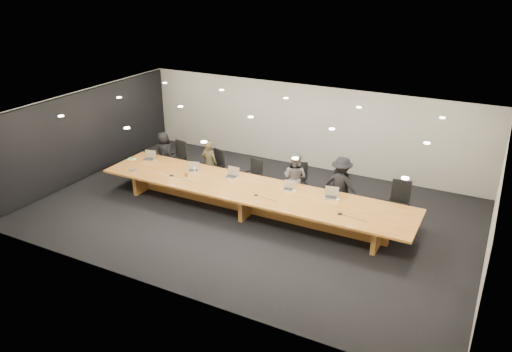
{
  "coord_description": "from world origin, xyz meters",
  "views": [
    {
      "loc": [
        5.85,
        -10.94,
        6.41
      ],
      "look_at": [
        0.0,
        0.3,
        1.0
      ],
      "focal_mm": 35.0,
      "sensor_mm": 36.0,
      "label": 1
    }
  ],
  "objects_px": {
    "chair_right": "(335,192)",
    "chair_far_right": "(399,203)",
    "person_c": "(295,178)",
    "av_box": "(132,170)",
    "laptop_a": "(149,155)",
    "person_b": "(209,163)",
    "person_d": "(341,185)",
    "water_bottle": "(195,170)",
    "paper_cup_near": "(295,192)",
    "chair_left": "(214,167)",
    "mic_center": "(256,195)",
    "laptop_b": "(193,167)",
    "paper_cup_far": "(339,201)",
    "mic_left": "(172,175)",
    "mic_right": "(340,213)",
    "person_a": "(164,153)",
    "laptop_c": "(231,173)",
    "chair_mid_left": "(252,176)",
    "chair_mid_right": "(297,182)",
    "laptop_d": "(288,186)",
    "laptop_e": "(331,193)",
    "chair_far_left": "(177,158)",
    "conference_table": "(251,196)",
    "amber_mug": "(186,175)"
  },
  "relations": [
    {
      "from": "mic_right",
      "to": "chair_far_left",
      "type": "bearing_deg",
      "value": 164.78
    },
    {
      "from": "conference_table",
      "to": "chair_far_right",
      "type": "height_order",
      "value": "chair_far_right"
    },
    {
      "from": "chair_mid_right",
      "to": "laptop_d",
      "type": "relative_size",
      "value": 3.77
    },
    {
      "from": "chair_left",
      "to": "laptop_b",
      "type": "bearing_deg",
      "value": -81.55
    },
    {
      "from": "chair_right",
      "to": "chair_far_right",
      "type": "xyz_separation_m",
      "value": [
        1.73,
        0.05,
        0.02
      ]
    },
    {
      "from": "laptop_d",
      "to": "mic_left",
      "type": "height_order",
      "value": "laptop_d"
    },
    {
      "from": "chair_left",
      "to": "water_bottle",
      "type": "height_order",
      "value": "chair_left"
    },
    {
      "from": "conference_table",
      "to": "laptop_c",
      "type": "distance_m",
      "value": 1.03
    },
    {
      "from": "person_a",
      "to": "person_c",
      "type": "xyz_separation_m",
      "value": [
        4.68,
        -0.05,
        0.06
      ]
    },
    {
      "from": "mic_right",
      "to": "laptop_b",
      "type": "bearing_deg",
      "value": 172.32
    },
    {
      "from": "person_c",
      "to": "av_box",
      "type": "relative_size",
      "value": 7.54
    },
    {
      "from": "chair_left",
      "to": "mic_center",
      "type": "bearing_deg",
      "value": -18.3
    },
    {
      "from": "laptop_a",
      "to": "paper_cup_far",
      "type": "height_order",
      "value": "laptop_a"
    },
    {
      "from": "paper_cup_far",
      "to": "mic_left",
      "type": "relative_size",
      "value": 0.68
    },
    {
      "from": "person_d",
      "to": "amber_mug",
      "type": "height_order",
      "value": "person_d"
    },
    {
      "from": "water_bottle",
      "to": "paper_cup_near",
      "type": "relative_size",
      "value": 2.3
    },
    {
      "from": "laptop_c",
      "to": "chair_left",
      "type": "bearing_deg",
      "value": 143.1
    },
    {
      "from": "av_box",
      "to": "mic_right",
      "type": "bearing_deg",
      "value": 9.31
    },
    {
      "from": "chair_mid_right",
      "to": "conference_table",
      "type": "bearing_deg",
      "value": -131.09
    },
    {
      "from": "mic_right",
      "to": "laptop_e",
      "type": "bearing_deg",
      "value": 123.86
    },
    {
      "from": "chair_far_right",
      "to": "amber_mug",
      "type": "bearing_deg",
      "value": -170.69
    },
    {
      "from": "mic_center",
      "to": "mic_right",
      "type": "bearing_deg",
      "value": 0.02
    },
    {
      "from": "chair_far_left",
      "to": "laptop_b",
      "type": "xyz_separation_m",
      "value": [
        1.36,
        -1.02,
        0.31
      ]
    },
    {
      "from": "laptop_a",
      "to": "person_b",
      "type": "bearing_deg",
      "value": 7.44
    },
    {
      "from": "person_d",
      "to": "amber_mug",
      "type": "distance_m",
      "value": 4.41
    },
    {
      "from": "person_c",
      "to": "person_d",
      "type": "xyz_separation_m",
      "value": [
        1.35,
        0.06,
        0.04
      ]
    },
    {
      "from": "chair_right",
      "to": "water_bottle",
      "type": "height_order",
      "value": "chair_right"
    },
    {
      "from": "water_bottle",
      "to": "av_box",
      "type": "distance_m",
      "value": 1.88
    },
    {
      "from": "laptop_e",
      "to": "av_box",
      "type": "relative_size",
      "value": 1.78
    },
    {
      "from": "amber_mug",
      "to": "mic_right",
      "type": "distance_m",
      "value": 4.71
    },
    {
      "from": "chair_mid_left",
      "to": "person_a",
      "type": "xyz_separation_m",
      "value": [
        -3.25,
        -0.04,
        0.19
      ]
    },
    {
      "from": "person_d",
      "to": "laptop_c",
      "type": "xyz_separation_m",
      "value": [
        -3.01,
        -0.83,
        0.09
      ]
    },
    {
      "from": "person_d",
      "to": "laptop_a",
      "type": "xyz_separation_m",
      "value": [
        -5.99,
        -0.82,
        0.09
      ]
    },
    {
      "from": "person_d",
      "to": "chair_mid_left",
      "type": "bearing_deg",
      "value": 7.87
    },
    {
      "from": "mic_right",
      "to": "mic_center",
      "type": "bearing_deg",
      "value": -179.98
    },
    {
      "from": "person_b",
      "to": "chair_far_left",
      "type": "bearing_deg",
      "value": -10.6
    },
    {
      "from": "chair_mid_right",
      "to": "amber_mug",
      "type": "height_order",
      "value": "chair_mid_right"
    },
    {
      "from": "chair_mid_right",
      "to": "laptop_d",
      "type": "bearing_deg",
      "value": -92.29
    },
    {
      "from": "person_b",
      "to": "laptop_e",
      "type": "xyz_separation_m",
      "value": [
        4.21,
        -0.71,
        0.17
      ]
    },
    {
      "from": "chair_far_right",
      "to": "mic_right",
      "type": "bearing_deg",
      "value": -128.32
    },
    {
      "from": "laptop_a",
      "to": "mic_right",
      "type": "height_order",
      "value": "laptop_a"
    },
    {
      "from": "conference_table",
      "to": "chair_far_right",
      "type": "relative_size",
      "value": 7.59
    },
    {
      "from": "av_box",
      "to": "laptop_c",
      "type": "bearing_deg",
      "value": 26.06
    },
    {
      "from": "person_c",
      "to": "paper_cup_near",
      "type": "height_order",
      "value": "person_c"
    },
    {
      "from": "chair_mid_left",
      "to": "laptop_e",
      "type": "distance_m",
      "value": 2.94
    },
    {
      "from": "chair_mid_left",
      "to": "laptop_b",
      "type": "relative_size",
      "value": 3.21
    },
    {
      "from": "chair_far_left",
      "to": "chair_mid_left",
      "type": "distance_m",
      "value": 2.82
    },
    {
      "from": "chair_far_left",
      "to": "mic_center",
      "type": "distance_m",
      "value": 4.14
    },
    {
      "from": "person_d",
      "to": "laptop_e",
      "type": "distance_m",
      "value": 0.83
    },
    {
      "from": "av_box",
      "to": "mic_center",
      "type": "height_order",
      "value": "av_box"
    }
  ]
}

